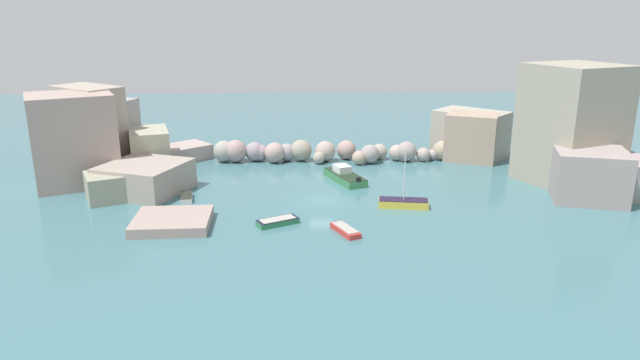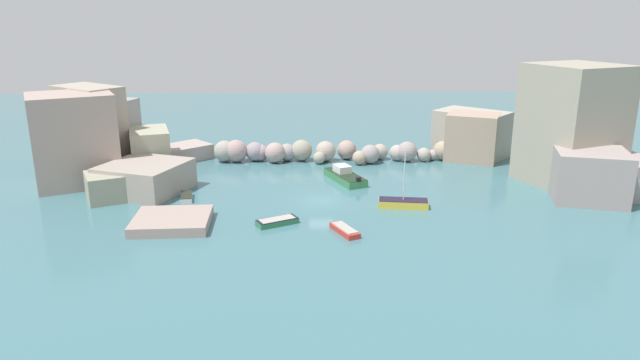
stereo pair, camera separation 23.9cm
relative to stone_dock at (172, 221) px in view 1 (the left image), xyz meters
The scene contains 11 objects.
cove_water 14.99m from the stone_dock, 25.75° to the left, with size 160.00×160.00×0.00m, color #43747C.
cliff_headland_left 19.60m from the stone_dock, 123.27° to the left, with size 18.76×22.61×10.08m.
cliff_headland_right 41.92m from the stone_dock, 19.08° to the left, with size 20.70×27.51×12.93m.
rock_breakwater 26.26m from the stone_dock, 57.96° to the left, with size 30.27×4.90×2.80m.
stone_dock is the anchor object (origin of this frame).
moored_boat_0 21.74m from the stone_dock, 11.20° to the left, with size 4.95×2.34×5.59m.
moored_boat_1 21.18m from the stone_dock, 39.34° to the left, with size 4.55×7.02×1.63m.
moored_boat_2 15.31m from the stone_dock, ahead, with size 2.50×3.68×0.54m.
moored_boat_3 9.28m from the stone_dock, ahead, with size 3.94×2.92×0.54m.
moored_boat_4 1.16m from the stone_dock, behind, with size 2.67×2.41×0.60m.
moored_boat_5 7.38m from the stone_dock, 90.79° to the left, with size 1.52×3.00×0.52m.
Camera 1 is at (-2.48, -54.14, 18.17)m, focal length 31.97 mm.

